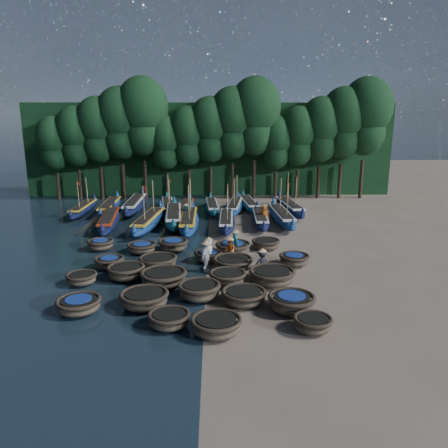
{
  "coord_description": "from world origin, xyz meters",
  "views": [
    {
      "loc": [
        0.47,
        -26.04,
        8.75
      ],
      "look_at": [
        1.15,
        3.61,
        1.3
      ],
      "focal_mm": 35.0,
      "sensor_mm": 36.0,
      "label": 1
    }
  ],
  "objects_px": {
    "coracle_20": "(101,244)",
    "long_boat_14": "(212,207)",
    "long_boat_12": "(168,206)",
    "fisherman_5": "(186,213)",
    "long_boat_2": "(109,221)",
    "coracle_4": "(313,323)",
    "long_boat_3": "(149,221)",
    "coracle_24": "(266,244)",
    "long_boat_10": "(110,207)",
    "fisherman_0": "(208,250)",
    "fisherman_4": "(206,257)",
    "coracle_7": "(199,290)",
    "coracle_21": "(142,247)",
    "coracle_3": "(216,325)",
    "coracle_10": "(82,278)",
    "coracle_16": "(158,262)",
    "coracle_11": "(126,272)",
    "long_boat_11": "(135,205)",
    "long_boat_9": "(84,209)",
    "coracle_15": "(109,262)",
    "coracle_5": "(79,305)",
    "fisherman_1": "(235,243)",
    "long_boat_6": "(226,221)",
    "long_boat_13": "(187,208)",
    "long_boat_17": "(289,207)",
    "coracle_18": "(233,263)",
    "coracle_6": "(144,299)",
    "fisherman_2": "(230,249)",
    "coracle_9": "(292,302)",
    "long_boat_4": "(174,216)",
    "coracle_8": "(244,296)",
    "coracle_22": "(173,245)",
    "coracle_17": "(208,256)",
    "coracle_13": "(228,277)",
    "long_boat_5": "(189,221)",
    "coracle_23": "(233,248)",
    "coracle_12": "(164,278)",
    "long_boat_8": "(282,216)"
  },
  "relations": [
    {
      "from": "coracle_24",
      "to": "coracle_11",
      "type": "bearing_deg",
      "value": -147.0
    },
    {
      "from": "long_boat_13",
      "to": "long_boat_17",
      "type": "relative_size",
      "value": 0.9
    },
    {
      "from": "fisherman_0",
      "to": "fisherman_4",
      "type": "xyz_separation_m",
      "value": [
        -0.12,
        -1.53,
        0.11
      ]
    },
    {
      "from": "coracle_18",
      "to": "fisherman_0",
      "type": "xyz_separation_m",
      "value": [
        -1.44,
        1.21,
        0.4
      ]
    },
    {
      "from": "long_boat_6",
      "to": "long_boat_17",
      "type": "relative_size",
      "value": 0.94
    },
    {
      "from": "coracle_21",
      "to": "long_boat_5",
      "type": "height_order",
      "value": "long_boat_5"
    },
    {
      "from": "coracle_18",
      "to": "fisherman_1",
      "type": "bearing_deg",
      "value": 84.55
    },
    {
      "from": "fisherman_2",
      "to": "fisherman_4",
      "type": "xyz_separation_m",
      "value": [
        -1.41,
        -1.75,
        0.13
      ]
    },
    {
      "from": "coracle_21",
      "to": "long_boat_2",
      "type": "bearing_deg",
      "value": 118.87
    },
    {
      "from": "fisherman_5",
      "to": "long_boat_12",
      "type": "bearing_deg",
      "value": -127.38
    },
    {
      "from": "coracle_18",
      "to": "coracle_23",
      "type": "relative_size",
      "value": 1.11
    },
    {
      "from": "coracle_11",
      "to": "coracle_6",
      "type": "bearing_deg",
      "value": -66.79
    },
    {
      "from": "coracle_21",
      "to": "long_boat_10",
      "type": "height_order",
      "value": "long_boat_10"
    },
    {
      "from": "coracle_17",
      "to": "coracle_6",
      "type": "bearing_deg",
      "value": -114.08
    },
    {
      "from": "coracle_4",
      "to": "long_boat_3",
      "type": "xyz_separation_m",
      "value": [
        -9.22,
        17.15,
        0.2
      ]
    },
    {
      "from": "long_boat_4",
      "to": "long_boat_12",
      "type": "xyz_separation_m",
      "value": [
        -0.92,
        4.42,
        -0.09
      ]
    },
    {
      "from": "coracle_20",
      "to": "long_boat_14",
      "type": "height_order",
      "value": "long_boat_14"
    },
    {
      "from": "long_boat_6",
      "to": "coracle_10",
      "type": "bearing_deg",
      "value": -121.72
    },
    {
      "from": "coracle_9",
      "to": "long_boat_5",
      "type": "distance_m",
      "value": 16.15
    },
    {
      "from": "coracle_5",
      "to": "coracle_3",
      "type": "bearing_deg",
      "value": -18.98
    },
    {
      "from": "fisherman_5",
      "to": "fisherman_0",
      "type": "bearing_deg",
      "value": 39.41
    },
    {
      "from": "coracle_13",
      "to": "long_boat_6",
      "type": "xyz_separation_m",
      "value": [
        0.27,
        12.05,
        0.11
      ]
    },
    {
      "from": "coracle_4",
      "to": "coracle_16",
      "type": "distance_m",
      "value": 10.65
    },
    {
      "from": "fisherman_2",
      "to": "long_boat_14",
      "type": "bearing_deg",
      "value": 168.86
    },
    {
      "from": "coracle_10",
      "to": "long_boat_6",
      "type": "distance_m",
      "value": 14.27
    },
    {
      "from": "coracle_15",
      "to": "long_boat_9",
      "type": "bearing_deg",
      "value": 111.34
    },
    {
      "from": "coracle_20",
      "to": "fisherman_5",
      "type": "xyz_separation_m",
      "value": [
        5.23,
        7.36,
        0.41
      ]
    },
    {
      "from": "fisherman_4",
      "to": "coracle_20",
      "type": "bearing_deg",
      "value": 81.24
    },
    {
      "from": "long_boat_4",
      "to": "long_boat_12",
      "type": "relative_size",
      "value": 1.18
    },
    {
      "from": "coracle_11",
      "to": "long_boat_11",
      "type": "xyz_separation_m",
      "value": [
        -2.59,
        17.52,
        0.14
      ]
    },
    {
      "from": "long_boat_6",
      "to": "long_boat_12",
      "type": "xyz_separation_m",
      "value": [
        -5.21,
        5.93,
        -0.01
      ]
    },
    {
      "from": "long_boat_9",
      "to": "long_boat_11",
      "type": "bearing_deg",
      "value": 17.0
    },
    {
      "from": "coracle_3",
      "to": "long_boat_17",
      "type": "bearing_deg",
      "value": 73.22
    },
    {
      "from": "coracle_16",
      "to": "coracle_10",
      "type": "bearing_deg",
      "value": -148.39
    },
    {
      "from": "coracle_15",
      "to": "coracle_22",
      "type": "distance_m",
      "value": 4.73
    },
    {
      "from": "coracle_8",
      "to": "coracle_24",
      "type": "distance_m",
      "value": 8.93
    },
    {
      "from": "coracle_5",
      "to": "coracle_9",
      "type": "height_order",
      "value": "coracle_9"
    },
    {
      "from": "long_boat_6",
      "to": "long_boat_8",
      "type": "relative_size",
      "value": 0.93
    },
    {
      "from": "coracle_7",
      "to": "coracle_21",
      "type": "distance_m",
      "value": 8.47
    },
    {
      "from": "fisherman_4",
      "to": "coracle_3",
      "type": "bearing_deg",
      "value": -152.68
    },
    {
      "from": "coracle_16",
      "to": "coracle_13",
      "type": "bearing_deg",
      "value": -32.54
    },
    {
      "from": "long_boat_9",
      "to": "fisherman_1",
      "type": "distance_m",
      "value": 18.09
    },
    {
      "from": "coracle_3",
      "to": "coracle_10",
      "type": "distance_m",
      "value": 9.01
    },
    {
      "from": "long_boat_10",
      "to": "fisherman_4",
      "type": "relative_size",
      "value": 4.16
    },
    {
      "from": "coracle_12",
      "to": "long_boat_13",
      "type": "bearing_deg",
      "value": 89.41
    },
    {
      "from": "coracle_6",
      "to": "coracle_15",
      "type": "height_order",
      "value": "coracle_6"
    },
    {
      "from": "long_boat_12",
      "to": "fisherman_5",
      "type": "height_order",
      "value": "long_boat_12"
    },
    {
      "from": "coracle_24",
      "to": "long_boat_10",
      "type": "height_order",
      "value": "long_boat_10"
    },
    {
      "from": "coracle_24",
      "to": "long_boat_9",
      "type": "bearing_deg",
      "value": 144.39
    },
    {
      "from": "long_boat_2",
      "to": "coracle_4",
      "type": "bearing_deg",
      "value": -61.01
    }
  ]
}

